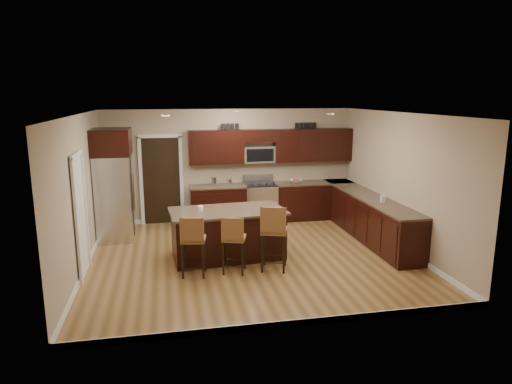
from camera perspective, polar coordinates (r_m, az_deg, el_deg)
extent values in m
plane|color=olive|center=(8.80, -0.60, -8.10)|extent=(6.00, 6.00, 0.00)
plane|color=silver|center=(8.26, -0.64, 9.76)|extent=(6.00, 6.00, 0.00)
plane|color=tan|center=(11.10, -3.25, 3.35)|extent=(6.00, 0.00, 6.00)
plane|color=tan|center=(8.42, -21.12, -0.29)|extent=(0.00, 5.50, 5.50)
plane|color=tan|center=(9.44, 17.59, 1.24)|extent=(0.00, 5.50, 5.50)
cube|color=black|center=(10.94, -4.78, -1.67)|extent=(1.30, 0.60, 0.88)
cube|color=black|center=(11.44, 7.14, -1.10)|extent=(1.94, 0.60, 0.88)
cube|color=black|center=(9.92, 14.42, -3.47)|extent=(0.60, 3.35, 0.88)
cube|color=brown|center=(10.84, -4.83, 0.70)|extent=(1.30, 0.63, 0.04)
cube|color=brown|center=(11.35, 7.20, 1.16)|extent=(1.94, 0.63, 0.04)
cube|color=brown|center=(9.81, 14.56, -0.88)|extent=(0.63, 3.35, 0.04)
cube|color=black|center=(10.83, -4.99, 5.61)|extent=(1.30, 0.33, 0.80)
cube|color=black|center=(11.34, 7.11, 5.85)|extent=(1.94, 0.33, 0.80)
cube|color=black|center=(10.96, 0.38, 7.05)|extent=(0.76, 0.33, 0.30)
cube|color=silver|center=(11.10, 0.51, -1.37)|extent=(0.76, 0.64, 0.90)
cube|color=black|center=(11.00, 0.51, 0.96)|extent=(0.76, 0.60, 0.03)
cube|color=black|center=(10.81, 0.83, -1.74)|extent=(0.65, 0.01, 0.45)
cube|color=silver|center=(11.24, 0.23, 1.77)|extent=(0.76, 0.05, 0.18)
cube|color=silver|center=(11.03, 0.35, 4.73)|extent=(0.76, 0.31, 0.40)
cube|color=black|center=(11.03, -11.73, 1.37)|extent=(0.85, 0.03, 2.06)
cube|color=white|center=(8.20, -21.15, -2.98)|extent=(0.03, 0.80, 2.04)
cube|color=black|center=(8.68, -3.54, -5.34)|extent=(2.09, 1.16, 0.88)
cube|color=brown|center=(8.55, -3.58, -2.39)|extent=(2.20, 1.27, 0.04)
cube|color=black|center=(8.80, -3.51, -7.79)|extent=(2.01, 1.07, 0.09)
cube|color=olive|center=(7.81, -7.82, -5.86)|extent=(0.46, 0.46, 0.06)
cube|color=olive|center=(7.58, -8.02, -4.79)|extent=(0.40, 0.11, 0.43)
cylinder|color=black|center=(7.76, -8.93, -8.66)|extent=(0.03, 0.03, 0.61)
cylinder|color=black|center=(7.78, -6.40, -8.54)|extent=(0.03, 0.03, 0.61)
cylinder|color=black|center=(8.08, -9.04, -7.81)|extent=(0.03, 0.03, 0.61)
cylinder|color=black|center=(8.09, -6.61, -7.70)|extent=(0.03, 0.03, 0.61)
cube|color=olive|center=(7.89, -2.76, -5.77)|extent=(0.48, 0.48, 0.05)
cube|color=olive|center=(7.66, -2.96, -4.74)|extent=(0.38, 0.15, 0.41)
cylinder|color=black|center=(7.82, -3.75, -8.45)|extent=(0.03, 0.03, 0.59)
cylinder|color=black|center=(7.87, -1.36, -8.30)|extent=(0.03, 0.03, 0.59)
cylinder|color=black|center=(8.12, -4.06, -7.65)|extent=(0.03, 0.03, 0.59)
cylinder|color=black|center=(8.17, -1.76, -7.51)|extent=(0.03, 0.03, 0.59)
cube|color=olive|center=(7.99, 2.27, -4.83)|extent=(0.56, 0.56, 0.06)
cube|color=olive|center=(7.73, 2.16, -3.63)|extent=(0.43, 0.18, 0.47)
cylinder|color=black|center=(7.89, 1.23, -7.89)|extent=(0.04, 0.04, 0.68)
cylinder|color=black|center=(7.98, 3.90, -7.69)|extent=(0.04, 0.04, 0.68)
cylinder|color=black|center=(8.24, 0.66, -7.01)|extent=(0.04, 0.04, 0.68)
cylinder|color=black|center=(8.32, 3.22, -6.83)|extent=(0.04, 0.04, 0.68)
cube|color=silver|center=(10.08, -17.24, -0.67)|extent=(0.72, 0.90, 1.80)
cube|color=black|center=(10.05, -15.18, -0.59)|extent=(0.01, 0.02, 1.71)
cylinder|color=silver|center=(9.95, -15.09, -0.18)|extent=(0.02, 0.02, 0.80)
cylinder|color=silver|center=(10.11, -15.03, 0.01)|extent=(0.02, 0.02, 0.80)
cube|color=black|center=(9.90, -17.67, 5.97)|extent=(0.78, 0.96, 0.55)
cube|color=brown|center=(10.42, -1.67, -4.81)|extent=(0.95, 0.80, 0.01)
imported|color=silver|center=(11.20, 5.02, 1.37)|extent=(0.35, 0.35, 0.08)
imported|color=#B2B2B2|center=(9.45, 15.59, -0.71)|extent=(0.10, 0.10, 0.19)
cylinder|color=silver|center=(10.81, -5.27, 1.30)|extent=(0.12, 0.12, 0.20)
cylinder|color=silver|center=(10.86, -3.34, 1.22)|extent=(0.11, 0.11, 0.14)
cylinder|color=white|center=(8.48, -6.94, -2.09)|extent=(0.10, 0.10, 0.10)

